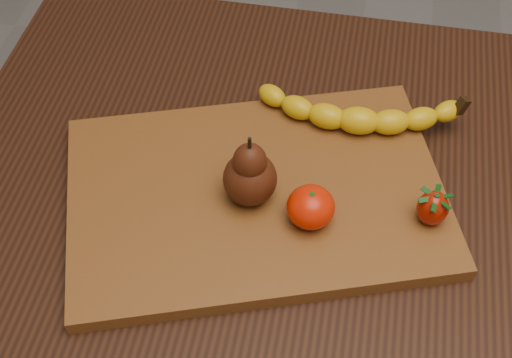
% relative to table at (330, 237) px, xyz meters
% --- Properties ---
extents(table, '(1.00, 0.70, 0.76)m').
position_rel_table_xyz_m(table, '(0.00, 0.00, 0.00)').
color(table, black).
rests_on(table, ground).
extents(cutting_board, '(0.52, 0.43, 0.02)m').
position_rel_table_xyz_m(cutting_board, '(-0.10, -0.03, 0.11)').
color(cutting_board, brown).
rests_on(cutting_board, table).
extents(banana, '(0.23, 0.07, 0.04)m').
position_rel_table_xyz_m(banana, '(0.01, 0.09, 0.14)').
color(banana, '#D6AB0A').
rests_on(banana, cutting_board).
extents(pear, '(0.08, 0.08, 0.10)m').
position_rel_table_xyz_m(pear, '(-0.10, -0.04, 0.17)').
color(pear, '#40190A').
rests_on(pear, cutting_board).
extents(mandarin, '(0.07, 0.07, 0.05)m').
position_rel_table_xyz_m(mandarin, '(-0.03, -0.06, 0.14)').
color(mandarin, red).
rests_on(mandarin, cutting_board).
extents(strawberry, '(0.05, 0.05, 0.05)m').
position_rel_table_xyz_m(strawberry, '(0.11, -0.04, 0.14)').
color(strawberry, '#961304').
rests_on(strawberry, cutting_board).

